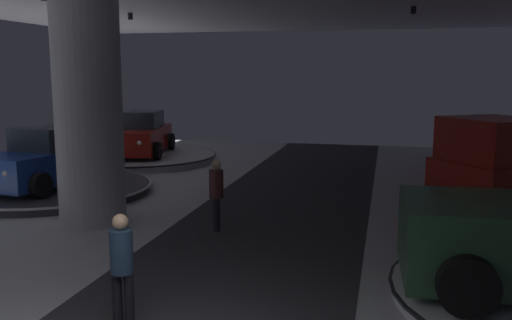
{
  "coord_description": "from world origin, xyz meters",
  "views": [
    {
      "loc": [
        2.54,
        -5.32,
        3.5
      ],
      "look_at": [
        -0.52,
        7.67,
        1.4
      ],
      "focal_mm": 39.14,
      "sensor_mm": 36.0,
      "label": 1
    }
  ],
  "objects_px": {
    "column_left": "(88,106)",
    "display_car_deep_left": "(140,135)",
    "visitor_walking_near": "(122,262)",
    "display_platform_far_left": "(51,189)",
    "visitor_walking_far": "(216,191)",
    "display_platform_deep_left": "(140,157)",
    "display_car_far_left": "(50,159)"
  },
  "relations": [
    {
      "from": "column_left",
      "to": "display_car_deep_left",
      "type": "xyz_separation_m",
      "value": [
        -2.87,
        8.78,
        -1.71
      ]
    },
    {
      "from": "column_left",
      "to": "visitor_walking_near",
      "type": "bearing_deg",
      "value": -56.58
    },
    {
      "from": "display_platform_far_left",
      "to": "visitor_walking_near",
      "type": "height_order",
      "value": "visitor_walking_near"
    },
    {
      "from": "display_car_deep_left",
      "to": "visitor_walking_far",
      "type": "xyz_separation_m",
      "value": [
        5.92,
        -8.78,
        -0.13
      ]
    },
    {
      "from": "visitor_walking_near",
      "to": "display_platform_deep_left",
      "type": "bearing_deg",
      "value": 113.99
    },
    {
      "from": "column_left",
      "to": "display_platform_far_left",
      "type": "distance_m",
      "value": 4.63
    },
    {
      "from": "display_platform_far_left",
      "to": "visitor_walking_near",
      "type": "xyz_separation_m",
      "value": [
        5.99,
        -7.4,
        0.77
      ]
    },
    {
      "from": "display_car_deep_left",
      "to": "display_car_far_left",
      "type": "distance_m",
      "value": 6.17
    },
    {
      "from": "display_car_deep_left",
      "to": "visitor_walking_near",
      "type": "bearing_deg",
      "value": -66.03
    },
    {
      "from": "display_platform_deep_left",
      "to": "display_platform_far_left",
      "type": "distance_m",
      "value": 6.17
    },
    {
      "from": "display_platform_deep_left",
      "to": "visitor_walking_far",
      "type": "relative_size",
      "value": 3.82
    },
    {
      "from": "display_car_deep_left",
      "to": "visitor_walking_near",
      "type": "height_order",
      "value": "display_car_deep_left"
    },
    {
      "from": "display_platform_deep_left",
      "to": "visitor_walking_far",
      "type": "bearing_deg",
      "value": -55.97
    },
    {
      "from": "column_left",
      "to": "visitor_walking_far",
      "type": "bearing_deg",
      "value": -0.04
    },
    {
      "from": "column_left",
      "to": "display_car_deep_left",
      "type": "distance_m",
      "value": 9.39
    },
    {
      "from": "display_car_far_left",
      "to": "visitor_walking_far",
      "type": "bearing_deg",
      "value": -24.08
    },
    {
      "from": "display_car_deep_left",
      "to": "visitor_walking_near",
      "type": "xyz_separation_m",
      "value": [
        6.04,
        -13.6,
        -0.13
      ]
    },
    {
      "from": "display_platform_deep_left",
      "to": "visitor_walking_far",
      "type": "distance_m",
      "value": 10.59
    },
    {
      "from": "display_car_deep_left",
      "to": "display_platform_far_left",
      "type": "relative_size",
      "value": 0.77
    },
    {
      "from": "display_car_deep_left",
      "to": "visitor_walking_far",
      "type": "bearing_deg",
      "value": -56.03
    },
    {
      "from": "display_car_far_left",
      "to": "visitor_walking_far",
      "type": "relative_size",
      "value": 2.79
    },
    {
      "from": "display_platform_deep_left",
      "to": "display_car_deep_left",
      "type": "height_order",
      "value": "display_car_deep_left"
    },
    {
      "from": "visitor_walking_far",
      "to": "display_car_deep_left",
      "type": "bearing_deg",
      "value": 123.97
    },
    {
      "from": "display_car_deep_left",
      "to": "display_platform_far_left",
      "type": "height_order",
      "value": "display_car_deep_left"
    },
    {
      "from": "display_platform_far_left",
      "to": "display_car_far_left",
      "type": "distance_m",
      "value": 0.87
    },
    {
      "from": "visitor_walking_near",
      "to": "visitor_walking_far",
      "type": "distance_m",
      "value": 4.82
    },
    {
      "from": "display_platform_far_left",
      "to": "visitor_walking_far",
      "type": "relative_size",
      "value": 3.64
    },
    {
      "from": "visitor_walking_far",
      "to": "column_left",
      "type": "bearing_deg",
      "value": 179.96
    },
    {
      "from": "display_car_deep_left",
      "to": "display_platform_far_left",
      "type": "distance_m",
      "value": 6.26
    },
    {
      "from": "display_platform_deep_left",
      "to": "display_car_deep_left",
      "type": "distance_m",
      "value": 0.88
    },
    {
      "from": "visitor_walking_far",
      "to": "display_platform_far_left",
      "type": "bearing_deg",
      "value": 156.19
    },
    {
      "from": "display_car_far_left",
      "to": "column_left",
      "type": "bearing_deg",
      "value": -42.98
    }
  ]
}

